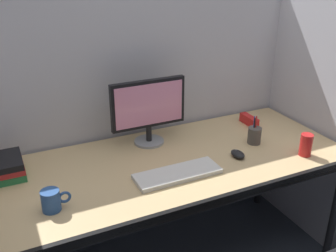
% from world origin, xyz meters
% --- Properties ---
extents(cubicle_partition_rear, '(2.21, 0.06, 1.57)m').
position_xyz_m(cubicle_partition_rear, '(0.00, 0.74, 0.79)').
color(cubicle_partition_rear, silver).
rests_on(cubicle_partition_rear, ground).
extents(cubicle_partition_right, '(0.06, 1.41, 1.57)m').
position_xyz_m(cubicle_partition_right, '(0.99, 0.20, 0.79)').
color(cubicle_partition_right, silver).
rests_on(cubicle_partition_right, ground).
extents(desk, '(1.90, 0.80, 0.74)m').
position_xyz_m(desk, '(0.00, 0.29, 0.69)').
color(desk, tan).
rests_on(desk, ground).
extents(monitor_center, '(0.43, 0.17, 0.37)m').
position_xyz_m(monitor_center, '(-0.03, 0.55, 0.96)').
color(monitor_center, gray).
rests_on(monitor_center, desk).
extents(keyboard_main, '(0.43, 0.15, 0.02)m').
position_xyz_m(keyboard_main, '(-0.04, 0.15, 0.75)').
color(keyboard_main, silver).
rests_on(keyboard_main, desk).
extents(computer_mouse, '(0.06, 0.10, 0.04)m').
position_xyz_m(computer_mouse, '(0.34, 0.19, 0.76)').
color(computer_mouse, black).
rests_on(computer_mouse, desk).
extents(pen_cup, '(0.08, 0.08, 0.16)m').
position_xyz_m(pen_cup, '(0.52, 0.29, 0.79)').
color(pen_cup, '#4C4742').
rests_on(pen_cup, desk).
extents(coffee_mug, '(0.13, 0.08, 0.09)m').
position_xyz_m(coffee_mug, '(-0.64, 0.13, 0.79)').
color(coffee_mug, '#264C8C').
rests_on(coffee_mug, desk).
extents(red_stapler, '(0.04, 0.15, 0.06)m').
position_xyz_m(red_stapler, '(0.65, 0.52, 0.77)').
color(red_stapler, red).
rests_on(red_stapler, desk).
extents(book_stack, '(0.15, 0.21, 0.10)m').
position_xyz_m(book_stack, '(-0.79, 0.51, 0.79)').
color(book_stack, '#26723F').
rests_on(book_stack, desk).
extents(soda_can, '(0.07, 0.07, 0.12)m').
position_xyz_m(soda_can, '(0.67, 0.05, 0.80)').
color(soda_can, red).
rests_on(soda_can, desk).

